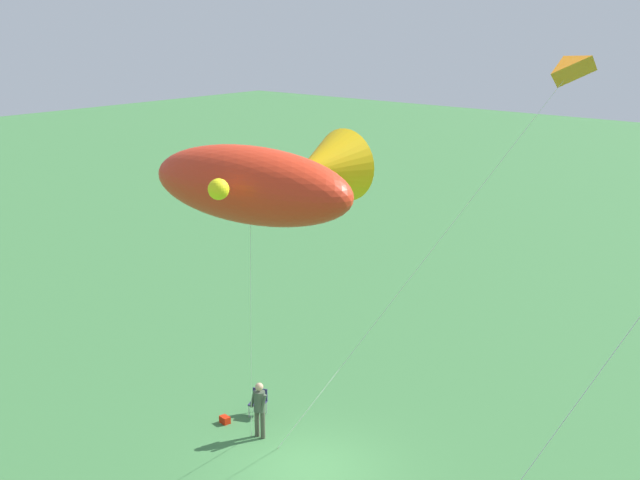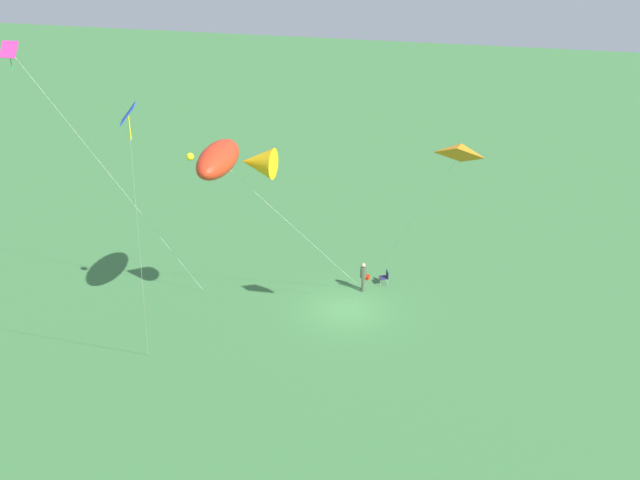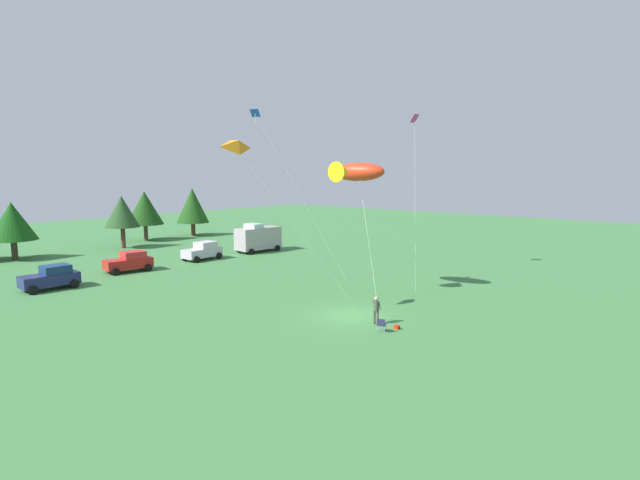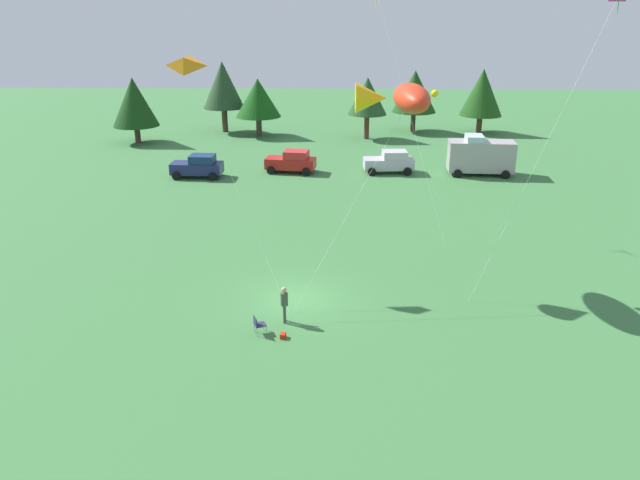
{
  "view_description": "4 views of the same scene",
  "coord_description": "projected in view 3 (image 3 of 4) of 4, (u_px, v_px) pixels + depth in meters",
  "views": [
    {
      "loc": [
        16.73,
        14.66,
        12.43
      ],
      "look_at": [
        -0.73,
        -0.24,
        6.36
      ],
      "focal_mm": 50.0,
      "sensor_mm": 36.0,
      "label": 1
    },
    {
      "loc": [
        -7.53,
        34.54,
        20.72
      ],
      "look_at": [
        1.53,
        -0.12,
        3.95
      ],
      "focal_mm": 42.0,
      "sensor_mm": 36.0,
      "label": 2
    },
    {
      "loc": [
        -25.25,
        -18.91,
        9.3
      ],
      "look_at": [
        -2.22,
        0.67,
        5.16
      ],
      "focal_mm": 28.0,
      "sensor_mm": 36.0,
      "label": 3
    },
    {
      "loc": [
        1.75,
        -27.58,
        13.69
      ],
      "look_at": [
        1.17,
        -1.29,
        3.63
      ],
      "focal_mm": 35.0,
      "sensor_mm": 36.0,
      "label": 4
    }
  ],
  "objects": [
    {
      "name": "ground_plane",
      "position": [
        350.0,
        316.0,
        32.46
      ],
      "size": [
        160.0,
        160.0,
        0.0
      ],
      "primitive_type": "plane",
      "color": "#3A723C"
    },
    {
      "name": "treeline_distant",
      "position": [
        68.0,
        214.0,
        57.51
      ],
      "size": [
        41.21,
        11.4,
        7.7
      ],
      "color": "#4D3129",
      "rests_on": "ground"
    },
    {
      "name": "person_kite_flyer",
      "position": [
        376.0,
        308.0,
        30.51
      ],
      "size": [
        0.37,
        0.64,
        1.74
      ],
      "rotation": [
        0.0,
        0.0,
        0.09
      ],
      "color": "#424736",
      "rests_on": "ground"
    },
    {
      "name": "kite_large_fish",
      "position": [
        355.0,
        172.0,
        37.23
      ],
      "size": [
        7.25,
        8.3,
        10.03
      ],
      "color": "red",
      "rests_on": "ground"
    },
    {
      "name": "kite_diamond_rainbow",
      "position": [
        415.0,
        126.0,
        44.54
      ],
      "size": [
        7.25,
        4.64,
        14.43
      ],
      "color": "#D93392",
      "rests_on": "ground"
    },
    {
      "name": "folding_chair",
      "position": [
        381.0,
        324.0,
        29.06
      ],
      "size": [
        0.63,
        0.63,
        0.82
      ],
      "rotation": [
        0.0,
        0.0,
        0.4
      ],
      "color": "#27244B",
      "rests_on": "ground"
    },
    {
      "name": "kite_delta_orange",
      "position": [
        239.0,
        145.0,
        29.27
      ],
      "size": [
        6.26,
        6.1,
        11.38
      ],
      "color": "orange",
      "rests_on": "ground"
    },
    {
      "name": "kite_diamond_blue",
      "position": [
        260.0,
        122.0,
        42.48
      ],
      "size": [
        4.56,
        7.21,
        14.58
      ],
      "color": "blue",
      "rests_on": "ground"
    },
    {
      "name": "car_navy_hatch",
      "position": [
        51.0,
        277.0,
        39.72
      ],
      "size": [
        4.27,
        2.34,
        1.89
      ],
      "rotation": [
        0.0,
        0.0,
        -0.04
      ],
      "color": "navy",
      "rests_on": "ground"
    },
    {
      "name": "backpack_on_grass",
      "position": [
        397.0,
        327.0,
        29.72
      ],
      "size": [
        0.27,
        0.35,
        0.22
      ],
      "primitive_type": "cube",
      "rotation": [
        0.0,
        0.0,
        4.55
      ],
      "color": "red",
      "rests_on": "ground"
    },
    {
      "name": "car_red_sedan",
      "position": [
        129.0,
        262.0,
        46.69
      ],
      "size": [
        4.41,
        2.7,
        1.89
      ],
      "rotation": [
        0.0,
        0.0,
        -0.14
      ],
      "color": "red",
      "rests_on": "ground"
    },
    {
      "name": "van_motorhome_grey",
      "position": [
        258.0,
        238.0,
        58.35
      ],
      "size": [
        5.53,
        2.88,
        3.34
      ],
      "rotation": [
        0.0,
        0.0,
        3.08
      ],
      "color": "#A698A1",
      "rests_on": "ground"
    },
    {
      "name": "car_silver_compact",
      "position": [
        203.0,
        251.0,
        53.04
      ],
      "size": [
        4.29,
        2.4,
        1.89
      ],
      "rotation": [
        0.0,
        0.0,
        0.06
      ],
      "color": "#BAB0C1",
      "rests_on": "ground"
    }
  ]
}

